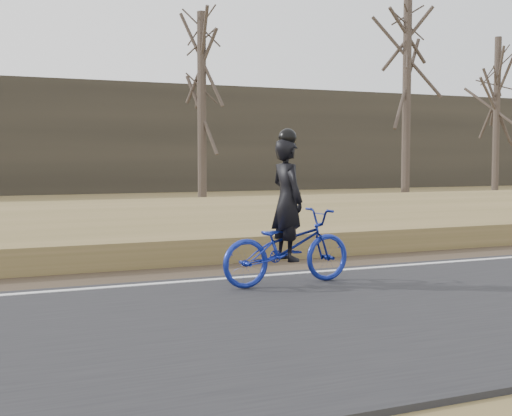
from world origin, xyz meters
name	(u,v)px	position (x,y,z in m)	size (l,w,h in m)	color
ground	(289,280)	(0.00, 0.00, 0.00)	(120.00, 120.00, 0.00)	olive
road	(380,310)	(0.00, -2.50, 0.03)	(120.00, 6.00, 0.06)	black
edge_line	(283,274)	(0.00, 0.20, 0.07)	(120.00, 0.12, 0.01)	silver
shoulder	(257,268)	(0.00, 1.20, 0.02)	(120.00, 1.60, 0.04)	#473A2B
embankment	(198,238)	(0.00, 4.20, 0.22)	(120.00, 5.00, 0.44)	olive
ballast	(148,223)	(0.00, 8.00, 0.23)	(120.00, 3.00, 0.45)	slate
railroad	(148,211)	(0.00, 8.00, 0.53)	(120.00, 2.40, 0.29)	black
treeline_backdrop	(36,137)	(0.00, 30.00, 3.00)	(120.00, 4.00, 6.00)	#383328
cyclist	(287,236)	(-0.33, -0.60, 0.77)	(2.12, 0.88, 2.25)	navy
bare_tree_center	(202,109)	(4.95, 17.63, 3.88)	(0.36, 0.36, 7.77)	#4B3F37
bare_tree_right	(406,103)	(12.43, 14.13, 4.12)	(0.36, 0.36, 8.23)	#4B3F37
bare_tree_far_right	(497,116)	(21.74, 19.12, 4.07)	(0.36, 0.36, 8.14)	#4B3F37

